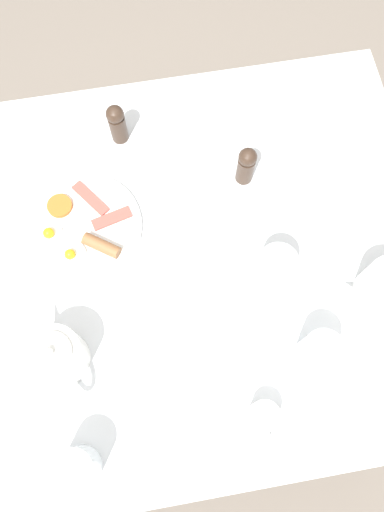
{
  "coord_description": "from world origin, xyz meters",
  "views": [
    {
      "loc": [
        0.34,
        -0.06,
        1.85
      ],
      "look_at": [
        0.0,
        0.0,
        0.8
      ],
      "focal_mm": 35.0,
      "sensor_mm": 36.0,
      "label": 1
    }
  ],
  "objects_px": {
    "breakfast_plate": "(81,229)",
    "knife_by_plate": "(199,227)",
    "spoon_for_tea": "(196,134)",
    "teapot_far": "(58,357)",
    "pepper_grinder": "(117,123)",
    "wine_glass_spare": "(319,353)",
    "salt_grinder": "(246,165)",
    "water_glass_short": "(275,268)",
    "teacup_with_saucer_left": "(323,133)",
    "creamer_jug": "(264,416)",
    "water_glass_tall": "(76,469)",
    "fork_by_plate": "(213,359)"
  },
  "relations": [
    {
      "from": "breakfast_plate",
      "to": "knife_by_plate",
      "type": "xyz_separation_m",
      "value": [
        0.04,
        0.27,
        -0.01
      ]
    },
    {
      "from": "spoon_for_tea",
      "to": "knife_by_plate",
      "type": "bearing_deg",
      "value": -8.59
    },
    {
      "from": "teapot_far",
      "to": "pepper_grinder",
      "type": "relative_size",
      "value": 1.66
    },
    {
      "from": "wine_glass_spare",
      "to": "knife_by_plate",
      "type": "bearing_deg",
      "value": -150.4
    },
    {
      "from": "salt_grinder",
      "to": "breakfast_plate",
      "type": "bearing_deg",
      "value": -80.06
    },
    {
      "from": "water_glass_short",
      "to": "wine_glass_spare",
      "type": "distance_m",
      "value": 0.2
    },
    {
      "from": "teacup_with_saucer_left",
      "to": "wine_glass_spare",
      "type": "relative_size",
      "value": 1.47
    },
    {
      "from": "creamer_jug",
      "to": "salt_grinder",
      "type": "distance_m",
      "value": 0.55
    },
    {
      "from": "knife_by_plate",
      "to": "spoon_for_tea",
      "type": "distance_m",
      "value": 0.25
    },
    {
      "from": "water_glass_short",
      "to": "salt_grinder",
      "type": "xyz_separation_m",
      "value": [
        -0.25,
        -0.01,
        0.01
      ]
    },
    {
      "from": "water_glass_short",
      "to": "knife_by_plate",
      "type": "relative_size",
      "value": 0.56
    },
    {
      "from": "breakfast_plate",
      "to": "water_glass_tall",
      "type": "height_order",
      "value": "water_glass_tall"
    },
    {
      "from": "pepper_grinder",
      "to": "fork_by_plate",
      "type": "relative_size",
      "value": 0.73
    },
    {
      "from": "salt_grinder",
      "to": "knife_by_plate",
      "type": "bearing_deg",
      "value": -49.74
    },
    {
      "from": "teapot_far",
      "to": "wine_glass_spare",
      "type": "xyz_separation_m",
      "value": [
        0.08,
        0.52,
        0.0
      ]
    },
    {
      "from": "wine_glass_spare",
      "to": "pepper_grinder",
      "type": "bearing_deg",
      "value": -150.72
    },
    {
      "from": "water_glass_short",
      "to": "wine_glass_spare",
      "type": "relative_size",
      "value": 0.98
    },
    {
      "from": "teapot_far",
      "to": "fork_by_plate",
      "type": "bearing_deg",
      "value": -121.43
    },
    {
      "from": "salt_grinder",
      "to": "knife_by_plate",
      "type": "relative_size",
      "value": 0.63
    },
    {
      "from": "breakfast_plate",
      "to": "water_glass_short",
      "type": "bearing_deg",
      "value": 66.17
    },
    {
      "from": "teacup_with_saucer_left",
      "to": "pepper_grinder",
      "type": "height_order",
      "value": "pepper_grinder"
    },
    {
      "from": "teacup_with_saucer_left",
      "to": "fork_by_plate",
      "type": "height_order",
      "value": "teacup_with_saucer_left"
    },
    {
      "from": "wine_glass_spare",
      "to": "salt_grinder",
      "type": "bearing_deg",
      "value": -172.28
    },
    {
      "from": "creamer_jug",
      "to": "pepper_grinder",
      "type": "xyz_separation_m",
      "value": [
        -0.7,
        -0.2,
        0.04
      ]
    },
    {
      "from": "wine_glass_spare",
      "to": "creamer_jug",
      "type": "xyz_separation_m",
      "value": [
        0.1,
        -0.13,
        -0.03
      ]
    },
    {
      "from": "salt_grinder",
      "to": "wine_glass_spare",
      "type": "bearing_deg",
      "value": 7.72
    },
    {
      "from": "creamer_jug",
      "to": "knife_by_plate",
      "type": "height_order",
      "value": "creamer_jug"
    },
    {
      "from": "water_glass_tall",
      "to": "salt_grinder",
      "type": "xyz_separation_m",
      "value": [
        -0.57,
        0.45,
        0.01
      ]
    },
    {
      "from": "breakfast_plate",
      "to": "fork_by_plate",
      "type": "height_order",
      "value": "breakfast_plate"
    },
    {
      "from": "water_glass_short",
      "to": "spoon_for_tea",
      "type": "bearing_deg",
      "value": -164.83
    },
    {
      "from": "breakfast_plate",
      "to": "salt_grinder",
      "type": "height_order",
      "value": "salt_grinder"
    },
    {
      "from": "water_glass_tall",
      "to": "spoon_for_tea",
      "type": "distance_m",
      "value": 0.8
    },
    {
      "from": "breakfast_plate",
      "to": "spoon_for_tea",
      "type": "distance_m",
      "value": 0.37
    },
    {
      "from": "pepper_grinder",
      "to": "water_glass_short",
      "type": "bearing_deg",
      "value": 35.28
    },
    {
      "from": "water_glass_tall",
      "to": "breakfast_plate",
      "type": "bearing_deg",
      "value": 174.16
    },
    {
      "from": "spoon_for_tea",
      "to": "water_glass_short",
      "type": "bearing_deg",
      "value": 15.17
    },
    {
      "from": "water_glass_short",
      "to": "creamer_jug",
      "type": "distance_m",
      "value": 0.31
    },
    {
      "from": "creamer_jug",
      "to": "spoon_for_tea",
      "type": "distance_m",
      "value": 0.68
    },
    {
      "from": "wine_glass_spare",
      "to": "pepper_grinder",
      "type": "height_order",
      "value": "pepper_grinder"
    },
    {
      "from": "breakfast_plate",
      "to": "teapot_far",
      "type": "relative_size",
      "value": 1.41
    },
    {
      "from": "wine_glass_spare",
      "to": "water_glass_short",
      "type": "bearing_deg",
      "value": -166.19
    },
    {
      "from": "teapot_far",
      "to": "teacup_with_saucer_left",
      "type": "height_order",
      "value": "teapot_far"
    },
    {
      "from": "breakfast_plate",
      "to": "creamer_jug",
      "type": "distance_m",
      "value": 0.57
    },
    {
      "from": "water_glass_short",
      "to": "teacup_with_saucer_left",
      "type": "bearing_deg",
      "value": 148.58
    },
    {
      "from": "creamer_jug",
      "to": "knife_by_plate",
      "type": "relative_size",
      "value": 0.44
    },
    {
      "from": "teapot_far",
      "to": "spoon_for_tea",
      "type": "bearing_deg",
      "value": -58.84
    },
    {
      "from": "teapot_far",
      "to": "water_glass_short",
      "type": "distance_m",
      "value": 0.49
    },
    {
      "from": "knife_by_plate",
      "to": "spoon_for_tea",
      "type": "bearing_deg",
      "value": 171.41
    },
    {
      "from": "breakfast_plate",
      "to": "spoon_for_tea",
      "type": "height_order",
      "value": "breakfast_plate"
    },
    {
      "from": "breakfast_plate",
      "to": "creamer_jug",
      "type": "bearing_deg",
      "value": 34.33
    }
  ]
}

